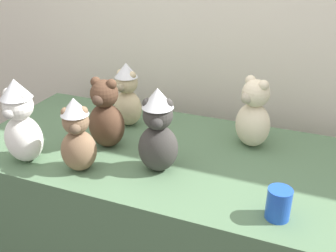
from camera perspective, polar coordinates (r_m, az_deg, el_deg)
wall_back at (r=2.11m, az=6.98°, el=17.66°), size 7.00×0.08×2.60m
display_table at (r=1.90m, az=0.00°, el=-13.77°), size 1.75×0.81×0.76m
teddy_bear_sand at (r=1.87m, az=-6.00°, el=4.48°), size 0.16×0.14×0.31m
teddy_bear_snow at (r=1.65m, az=-20.77°, el=0.50°), size 0.16×0.14×0.35m
teddy_bear_cream at (r=1.71m, az=12.42°, el=1.60°), size 0.21×0.20×0.31m
teddy_bear_cocoa at (r=1.68m, az=-9.11°, el=1.54°), size 0.16×0.14×0.31m
teddy_bear_charcoal at (r=1.47m, az=-1.48°, el=-0.85°), size 0.19×0.17×0.34m
teddy_bear_mocha at (r=1.52m, az=-13.16°, el=-1.44°), size 0.18×0.17×0.30m
party_cup_blue at (r=1.33m, az=15.92°, el=-10.91°), size 0.08×0.08×0.11m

